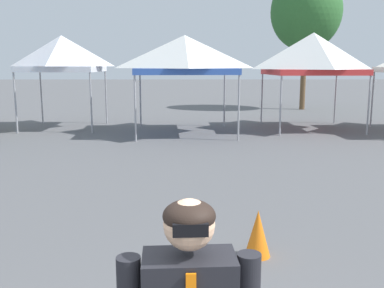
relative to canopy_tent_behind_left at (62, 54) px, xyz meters
The scene contains 5 objects.
canopy_tent_behind_left is the anchor object (origin of this frame).
canopy_tent_right_of_center 4.70m from the canopy_tent_behind_left, 16.03° to the right, with size 3.56×3.56×3.33m.
canopy_tent_center 9.15m from the canopy_tent_behind_left, ahead, with size 3.29×3.29×3.49m.
tree_behind_tents_left 12.96m from the canopy_tent_behind_left, 33.03° to the left, with size 3.63×3.63×7.05m.
traffic_cone_lot_center 12.80m from the canopy_tent_behind_left, 63.98° to the right, with size 0.32×0.32×0.59m, color orange.
Camera 1 is at (-0.08, -1.36, 2.36)m, focal length 41.10 mm.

